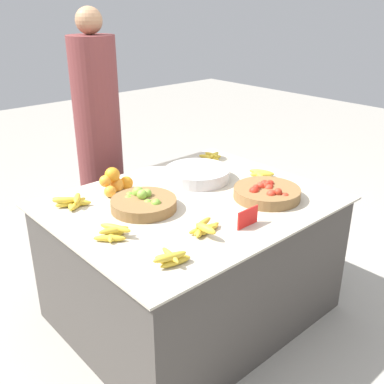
% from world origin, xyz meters
% --- Properties ---
extents(ground_plane, '(12.00, 12.00, 0.00)m').
position_xyz_m(ground_plane, '(0.00, 0.00, 0.00)').
color(ground_plane, '#A39E93').
extents(market_table, '(1.43, 1.16, 0.71)m').
position_xyz_m(market_table, '(0.00, 0.00, 0.36)').
color(market_table, '#4C4742').
rests_on(market_table, ground_plane).
extents(lime_bowl, '(0.34, 0.34, 0.10)m').
position_xyz_m(lime_bowl, '(-0.25, 0.09, 0.75)').
color(lime_bowl, olive).
rests_on(lime_bowl, market_table).
extents(tomato_basket, '(0.36, 0.36, 0.09)m').
position_xyz_m(tomato_basket, '(0.32, -0.24, 0.75)').
color(tomato_basket, olive).
rests_on(tomato_basket, market_table).
extents(orange_pile, '(0.20, 0.12, 0.14)m').
position_xyz_m(orange_pile, '(-0.24, 0.37, 0.78)').
color(orange_pile, orange).
rests_on(orange_pile, market_table).
extents(metal_bowl, '(0.38, 0.38, 0.07)m').
position_xyz_m(metal_bowl, '(0.23, 0.20, 0.75)').
color(metal_bowl, silver).
rests_on(metal_bowl, market_table).
extents(price_sign, '(0.13, 0.01, 0.09)m').
position_xyz_m(price_sign, '(0.00, -0.39, 0.76)').
color(price_sign, red).
rests_on(price_sign, market_table).
extents(banana_bunch_front_right, '(0.19, 0.21, 0.06)m').
position_xyz_m(banana_bunch_front_right, '(-0.51, 0.37, 0.74)').
color(banana_bunch_front_right, gold).
rests_on(banana_bunch_front_right, market_table).
extents(banana_bunch_middle_right, '(0.16, 0.16, 0.06)m').
position_xyz_m(banana_bunch_middle_right, '(-0.53, -0.07, 0.74)').
color(banana_bunch_middle_right, gold).
rests_on(banana_bunch_middle_right, market_table).
extents(banana_bunch_middle_left, '(0.18, 0.15, 0.06)m').
position_xyz_m(banana_bunch_middle_left, '(-0.20, -0.31, 0.74)').
color(banana_bunch_middle_left, gold).
rests_on(banana_bunch_middle_left, market_table).
extents(banana_bunch_back_center, '(0.17, 0.16, 0.05)m').
position_xyz_m(banana_bunch_back_center, '(0.53, 0.41, 0.73)').
color(banana_bunch_back_center, gold).
rests_on(banana_bunch_back_center, market_table).
extents(banana_bunch_front_left, '(0.17, 0.16, 0.03)m').
position_xyz_m(banana_bunch_front_left, '(0.54, -0.02, 0.73)').
color(banana_bunch_front_left, gold).
rests_on(banana_bunch_front_left, market_table).
extents(banana_bunch_front_center, '(0.17, 0.14, 0.06)m').
position_xyz_m(banana_bunch_front_center, '(-0.47, -0.40, 0.74)').
color(banana_bunch_front_center, gold).
rests_on(banana_bunch_front_center, market_table).
extents(vendor_person, '(0.30, 0.30, 1.66)m').
position_xyz_m(vendor_person, '(-0.00, 0.92, 0.78)').
color(vendor_person, brown).
rests_on(vendor_person, ground_plane).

